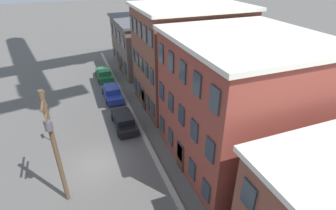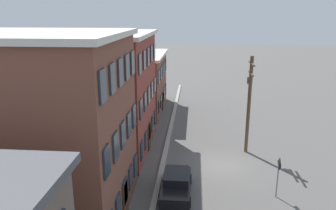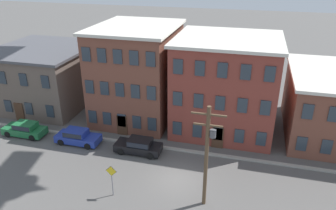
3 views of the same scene
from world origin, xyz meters
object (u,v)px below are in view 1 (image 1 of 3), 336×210
car_green (104,74)px  car_black (124,121)px  car_blue (112,92)px  utility_pole (54,145)px  caution_sign (50,125)px

car_green → car_black: 12.53m
car_green → car_blue: size_ratio=1.00×
car_blue → car_green: bearing=179.9°
car_blue → utility_pole: 15.20m
car_green → caution_sign: size_ratio=1.62×
car_green → car_black: size_ratio=1.00×
caution_sign → car_blue: bearing=135.8°
car_black → car_blue: bearing=179.5°
car_green → utility_pole: 20.79m
car_black → utility_pole: utility_pole is taller
car_black → car_green: bearing=179.7°
car_black → caution_sign: bearing=-89.0°
car_blue → car_black: same height
car_blue → utility_pole: (13.64, -5.51, 3.80)m
utility_pole → caution_sign: bearing=-172.7°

